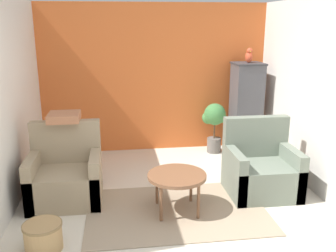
{
  "coord_description": "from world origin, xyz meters",
  "views": [
    {
      "loc": [
        -0.64,
        -2.99,
        2.18
      ],
      "look_at": [
        0.0,
        1.63,
        0.87
      ],
      "focal_mm": 40.0,
      "sensor_mm": 36.0,
      "label": 1
    }
  ],
  "objects": [
    {
      "name": "wall_back_accent",
      "position": [
        0.0,
        3.3,
        1.24
      ],
      "size": [
        3.9,
        0.06,
        2.48
      ],
      "color": "orange",
      "rests_on": "ground_plane"
    },
    {
      "name": "wall_left",
      "position": [
        -1.92,
        1.63,
        1.24
      ],
      "size": [
        0.06,
        3.27,
        2.48
      ],
      "color": "silver",
      "rests_on": "ground_plane"
    },
    {
      "name": "wall_right",
      "position": [
        1.92,
        1.63,
        1.24
      ],
      "size": [
        0.06,
        3.27,
        2.48
      ],
      "color": "silver",
      "rests_on": "ground_plane"
    },
    {
      "name": "area_rug",
      "position": [
        0.01,
        0.96,
        0.01
      ],
      "size": [
        2.12,
        1.39,
        0.01
      ],
      "color": "gray",
      "rests_on": "ground_plane"
    },
    {
      "name": "coffee_table",
      "position": [
        0.01,
        0.96,
        0.43
      ],
      "size": [
        0.69,
        0.69,
        0.48
      ],
      "color": "brown",
      "rests_on": "ground_plane"
    },
    {
      "name": "armchair_left",
      "position": [
        -1.31,
        1.44,
        0.31
      ],
      "size": [
        0.87,
        0.73,
        0.97
      ],
      "color": "#9E896B",
      "rests_on": "ground_plane"
    },
    {
      "name": "armchair_right",
      "position": [
        1.17,
        1.31,
        0.31
      ],
      "size": [
        0.87,
        0.73,
        0.97
      ],
      "color": "slate",
      "rests_on": "ground_plane"
    },
    {
      "name": "birdcage",
      "position": [
        1.5,
        2.9,
        0.77
      ],
      "size": [
        0.48,
        0.48,
        1.53
      ],
      "color": "#353539",
      "rests_on": "ground_plane"
    },
    {
      "name": "parrot",
      "position": [
        1.5,
        2.9,
        1.64
      ],
      "size": [
        0.11,
        0.2,
        0.24
      ],
      "color": "#D14C2D",
      "rests_on": "birdcage"
    },
    {
      "name": "potted_plant",
      "position": [
        0.98,
        2.95,
        0.57
      ],
      "size": [
        0.4,
        0.37,
        0.85
      ],
      "color": "#66605B",
      "rests_on": "ground_plane"
    },
    {
      "name": "wicker_basket",
      "position": [
        -1.41,
        0.39,
        0.15
      ],
      "size": [
        0.38,
        0.38,
        0.28
      ],
      "color": "#A37F51",
      "rests_on": "ground_plane"
    },
    {
      "name": "throw_pillow",
      "position": [
        -1.31,
        1.7,
        1.02
      ],
      "size": [
        0.39,
        0.39,
        0.1
      ],
      "color": "#B2704C",
      "rests_on": "armchair_left"
    }
  ]
}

